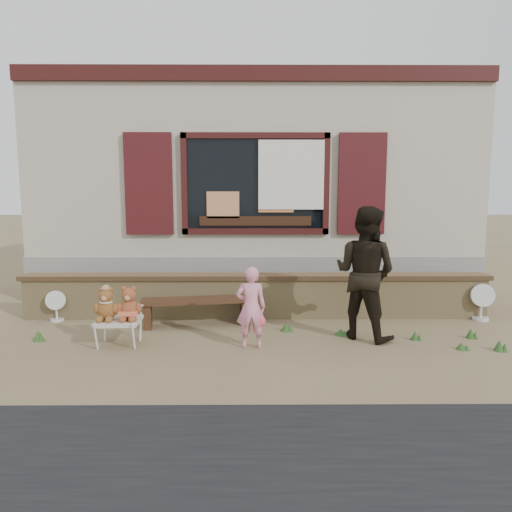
{
  "coord_description": "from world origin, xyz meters",
  "views": [
    {
      "loc": [
        -0.05,
        -5.84,
        1.85
      ],
      "look_at": [
        0.0,
        0.6,
        1.0
      ],
      "focal_mm": 32.0,
      "sensor_mm": 36.0,
      "label": 1
    }
  ],
  "objects_px": {
    "bench": "(197,306)",
    "teddy_bear_left": "(106,303)",
    "child": "(251,307)",
    "teddy_bear_right": "(129,303)",
    "adult": "(365,273)",
    "folding_chair": "(119,322)"
  },
  "relations": [
    {
      "from": "bench",
      "to": "teddy_bear_left",
      "type": "relative_size",
      "value": 3.79
    },
    {
      "from": "child",
      "to": "teddy_bear_left",
      "type": "bearing_deg",
      "value": -5.53
    },
    {
      "from": "teddy_bear_left",
      "to": "teddy_bear_right",
      "type": "height_order",
      "value": "teddy_bear_right"
    },
    {
      "from": "bench",
      "to": "child",
      "type": "relative_size",
      "value": 1.59
    },
    {
      "from": "teddy_bear_left",
      "to": "child",
      "type": "bearing_deg",
      "value": -5.44
    },
    {
      "from": "child",
      "to": "adult",
      "type": "bearing_deg",
      "value": -167.48
    },
    {
      "from": "folding_chair",
      "to": "adult",
      "type": "height_order",
      "value": "adult"
    },
    {
      "from": "folding_chair",
      "to": "bench",
      "type": "bearing_deg",
      "value": 42.02
    },
    {
      "from": "folding_chair",
      "to": "teddy_bear_left",
      "type": "xyz_separation_m",
      "value": [
        -0.14,
        -0.01,
        0.24
      ]
    },
    {
      "from": "folding_chair",
      "to": "teddy_bear_right",
      "type": "relative_size",
      "value": 1.28
    },
    {
      "from": "bench",
      "to": "teddy_bear_right",
      "type": "distance_m",
      "value": 1.14
    },
    {
      "from": "bench",
      "to": "folding_chair",
      "type": "bearing_deg",
      "value": -144.25
    },
    {
      "from": "teddy_bear_left",
      "to": "teddy_bear_right",
      "type": "bearing_deg",
      "value": -0.0
    },
    {
      "from": "teddy_bear_left",
      "to": "teddy_bear_right",
      "type": "distance_m",
      "value": 0.28
    },
    {
      "from": "folding_chair",
      "to": "child",
      "type": "relative_size",
      "value": 0.54
    },
    {
      "from": "teddy_bear_right",
      "to": "teddy_bear_left",
      "type": "bearing_deg",
      "value": 180.0
    },
    {
      "from": "bench",
      "to": "teddy_bear_left",
      "type": "bearing_deg",
      "value": -148.31
    },
    {
      "from": "teddy_bear_left",
      "to": "adult",
      "type": "relative_size",
      "value": 0.25
    },
    {
      "from": "teddy_bear_right",
      "to": "adult",
      "type": "xyz_separation_m",
      "value": [
        2.98,
        0.29,
        0.32
      ]
    },
    {
      "from": "bench",
      "to": "adult",
      "type": "relative_size",
      "value": 0.93
    },
    {
      "from": "teddy_bear_right",
      "to": "folding_chair",
      "type": "bearing_deg",
      "value": -180.0
    },
    {
      "from": "folding_chair",
      "to": "teddy_bear_left",
      "type": "relative_size",
      "value": 1.3
    }
  ]
}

